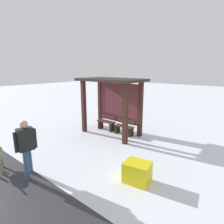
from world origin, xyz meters
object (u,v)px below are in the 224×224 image
bus_shelter (113,93)px  grit_bin (137,172)px  bench_left_inside (106,123)px  person_walking (26,144)px  bench_center_inside (124,128)px

bus_shelter → grit_bin: (3.03, -2.68, -1.65)m
grit_bin → bench_left_inside: bearing=141.7°
bus_shelter → grit_bin: bus_shelter is taller
bus_shelter → person_walking: 4.57m
bus_shelter → bench_center_inside: 1.72m
bench_left_inside → bench_center_inside: bearing=0.1°
bus_shelter → bench_left_inside: bus_shelter is taller
person_walking → grit_bin: size_ratio=2.38×
bench_left_inside → grit_bin: bearing=-38.3°
bench_left_inside → grit_bin: (3.58, -2.83, -0.05)m
bus_shelter → person_walking: size_ratio=1.80×
person_walking → grit_bin: bearing=34.2°
bench_left_inside → person_walking: size_ratio=0.58×
bench_center_inside → person_walking: size_ratio=0.58×
person_walking → bench_center_inside: bearing=88.7°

